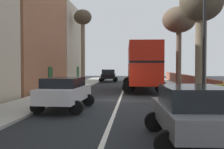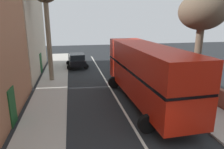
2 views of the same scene
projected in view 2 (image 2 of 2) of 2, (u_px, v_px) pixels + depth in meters
The scene contains 3 objects.
double_decker_bus at pixel (145, 71), 13.76m from camera, with size 3.76×10.87×4.06m.
parked_car_black_left_3 at pixel (77, 60), 24.87m from camera, with size 2.65×4.21×1.70m.
street_tree_right_5 at pixel (202, 15), 12.42m from camera, with size 2.86×2.86×7.17m.
Camera 2 is at (-3.14, -5.28, 5.69)m, focal length 32.74 mm.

